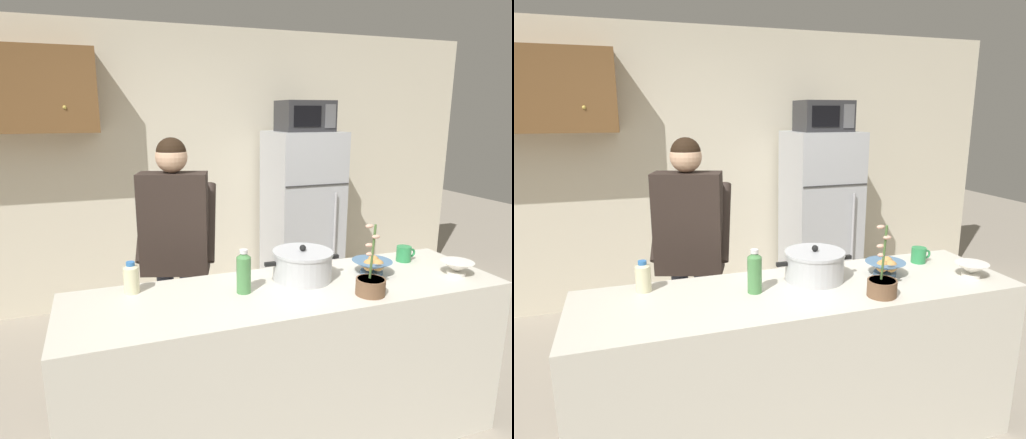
# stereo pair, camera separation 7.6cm
# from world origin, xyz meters

# --- Properties ---
(ground_plane) EXTENTS (14.00, 14.00, 0.00)m
(ground_plane) POSITION_xyz_m (0.00, 0.00, 0.00)
(ground_plane) COLOR #9E9384
(back_wall_unit) EXTENTS (6.00, 0.48, 2.60)m
(back_wall_unit) POSITION_xyz_m (-0.24, 2.27, 1.41)
(back_wall_unit) COLOR beige
(back_wall_unit) RESTS_ON ground
(kitchen_island) EXTENTS (2.35, 0.68, 0.92)m
(kitchen_island) POSITION_xyz_m (0.00, 0.00, 0.46)
(kitchen_island) COLOR silver
(kitchen_island) RESTS_ON ground
(refrigerator) EXTENTS (0.64, 0.68, 1.65)m
(refrigerator) POSITION_xyz_m (0.94, 1.85, 0.83)
(refrigerator) COLOR #B7BABF
(refrigerator) RESTS_ON ground
(microwave) EXTENTS (0.48, 0.37, 0.28)m
(microwave) POSITION_xyz_m (0.94, 1.83, 1.79)
(microwave) COLOR #2D2D30
(microwave) RESTS_ON refrigerator
(person_near_pot) EXTENTS (0.60, 0.53, 1.68)m
(person_near_pot) POSITION_xyz_m (-0.48, 0.75, 1.05)
(person_near_pot) COLOR #33384C
(person_near_pot) RESTS_ON ground
(cooking_pot) EXTENTS (0.44, 0.33, 0.20)m
(cooking_pot) POSITION_xyz_m (0.11, 0.10, 1.00)
(cooking_pot) COLOR silver
(cooking_pot) RESTS_ON kitchen_island
(coffee_mug) EXTENTS (0.13, 0.09, 0.10)m
(coffee_mug) POSITION_xyz_m (0.85, 0.17, 0.97)
(coffee_mug) COLOR #2D8C4C
(coffee_mug) RESTS_ON kitchen_island
(bread_bowl) EXTENTS (0.23, 0.23, 0.10)m
(bread_bowl) POSITION_xyz_m (0.53, 0.04, 0.97)
(bread_bowl) COLOR #4C7299
(bread_bowl) RESTS_ON kitchen_island
(empty_bowl) EXTENTS (0.19, 0.19, 0.08)m
(empty_bowl) POSITION_xyz_m (0.97, -0.13, 0.97)
(empty_bowl) COLOR white
(empty_bowl) RESTS_ON kitchen_island
(bottle_near_edge) EXTENTS (0.07, 0.07, 0.23)m
(bottle_near_edge) POSITION_xyz_m (-0.25, 0.03, 1.03)
(bottle_near_edge) COLOR #4C8C4C
(bottle_near_edge) RESTS_ON kitchen_island
(bottle_mid_counter) EXTENTS (0.08, 0.08, 0.17)m
(bottle_mid_counter) POSITION_xyz_m (-0.80, 0.22, 1.00)
(bottle_mid_counter) COLOR beige
(bottle_mid_counter) RESTS_ON kitchen_island
(potted_orchid) EXTENTS (0.15, 0.15, 0.37)m
(potted_orchid) POSITION_xyz_m (0.35, -0.21, 0.98)
(potted_orchid) COLOR brown
(potted_orchid) RESTS_ON kitchen_island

